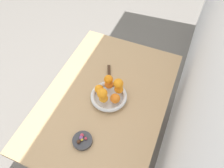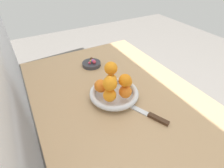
{
  "view_description": "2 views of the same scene",
  "coord_description": "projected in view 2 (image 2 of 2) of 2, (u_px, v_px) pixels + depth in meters",
  "views": [
    {
      "loc": [
        0.69,
        0.33,
        1.9
      ],
      "look_at": [
        -0.03,
        0.03,
        0.85
      ],
      "focal_mm": 35.0,
      "sensor_mm": 36.0,
      "label": 1
    },
    {
      "loc": [
        -0.54,
        0.33,
        1.29
      ],
      "look_at": [
        0.02,
        0.02,
        0.81
      ],
      "focal_mm": 28.0,
      "sensor_mm": 36.0,
      "label": 2
    }
  ],
  "objects": [
    {
      "name": "candy_ball_1",
      "position": [
        92.0,
        61.0,
        1.05
      ],
      "size": [
        0.01,
        0.01,
        0.01
      ],
      "primitive_type": "sphere",
      "color": "#4C9947",
      "rests_on": "candy_dish"
    },
    {
      "name": "orange_3",
      "position": [
        101.0,
        86.0,
        0.79
      ],
      "size": [
        0.06,
        0.06,
        0.06
      ],
      "primitive_type": "sphere",
      "color": "orange",
      "rests_on": "fruit_bowl"
    },
    {
      "name": "dining_table",
      "position": [
        118.0,
        109.0,
        0.89
      ],
      "size": [
        1.1,
        0.76,
        0.74
      ],
      "color": "tan",
      "rests_on": "ground_plane"
    },
    {
      "name": "orange_0",
      "position": [
        125.0,
        92.0,
        0.76
      ],
      "size": [
        0.06,
        0.06,
        0.06
      ],
      "primitive_type": "sphere",
      "color": "orange",
      "rests_on": "fruit_bowl"
    },
    {
      "name": "knife",
      "position": [
        145.0,
        113.0,
        0.74
      ],
      "size": [
        0.25,
        0.13,
        0.01
      ],
      "color": "#3F2819",
      "rests_on": "dining_table"
    },
    {
      "name": "orange_1",
      "position": [
        126.0,
        82.0,
        0.82
      ],
      "size": [
        0.06,
        0.06,
        0.06
      ],
      "primitive_type": "sphere",
      "color": "orange",
      "rests_on": "fruit_bowl"
    },
    {
      "name": "fruit_bowl",
      "position": [
        115.0,
        94.0,
        0.81
      ],
      "size": [
        0.23,
        0.23,
        0.04
      ],
      "color": "silver",
      "rests_on": "dining_table"
    },
    {
      "name": "candy_dish",
      "position": [
        92.0,
        64.0,
        1.06
      ],
      "size": [
        0.11,
        0.11,
        0.02
      ],
      "primitive_type": "cylinder",
      "color": "#333338",
      "rests_on": "dining_table"
    },
    {
      "name": "orange_6",
      "position": [
        111.0,
        68.0,
        0.8
      ],
      "size": [
        0.06,
        0.06,
        0.06
      ],
      "primitive_type": "sphere",
      "color": "orange",
      "rests_on": "orange_2"
    },
    {
      "name": "orange_5",
      "position": [
        124.0,
        81.0,
        0.73
      ],
      "size": [
        0.06,
        0.06,
        0.06
      ],
      "primitive_type": "sphere",
      "color": "orange",
      "rests_on": "orange_0"
    },
    {
      "name": "candy_ball_3",
      "position": [
        93.0,
        61.0,
        1.04
      ],
      "size": [
        0.02,
        0.02,
        0.02
      ],
      "primitive_type": "sphere",
      "color": "#8C4C99",
      "rests_on": "candy_dish"
    },
    {
      "name": "orange_7",
      "position": [
        110.0,
        84.0,
        0.71
      ],
      "size": [
        0.06,
        0.06,
        0.06
      ],
      "primitive_type": "sphere",
      "color": "orange",
      "rests_on": "orange_4"
    },
    {
      "name": "candy_ball_4",
      "position": [
        94.0,
        62.0,
        1.03
      ],
      "size": [
        0.02,
        0.02,
        0.02
      ],
      "primitive_type": "sphere",
      "color": "#C6384C",
      "rests_on": "candy_dish"
    },
    {
      "name": "orange_2",
      "position": [
        111.0,
        80.0,
        0.83
      ],
      "size": [
        0.06,
        0.06,
        0.06
      ],
      "primitive_type": "sphere",
      "color": "orange",
      "rests_on": "fruit_bowl"
    },
    {
      "name": "candy_ball_0",
      "position": [
        91.0,
        59.0,
        1.06
      ],
      "size": [
        0.02,
        0.02,
        0.02
      ],
      "primitive_type": "sphere",
      "color": "#472819",
      "rests_on": "candy_dish"
    },
    {
      "name": "orange_4",
      "position": [
        110.0,
        95.0,
        0.74
      ],
      "size": [
        0.06,
        0.06,
        0.06
      ],
      "primitive_type": "sphere",
      "color": "orange",
      "rests_on": "fruit_bowl"
    },
    {
      "name": "candy_ball_5",
      "position": [
        90.0,
        63.0,
        1.03
      ],
      "size": [
        0.02,
        0.02,
        0.02
      ],
      "primitive_type": "sphere",
      "color": "#C6384C",
      "rests_on": "candy_dish"
    },
    {
      "name": "candy_ball_2",
      "position": [
        91.0,
        61.0,
        1.05
      ],
      "size": [
        0.02,
        0.02,
        0.02
      ],
      "primitive_type": "sphere",
      "color": "gold",
      "rests_on": "candy_dish"
    }
  ]
}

